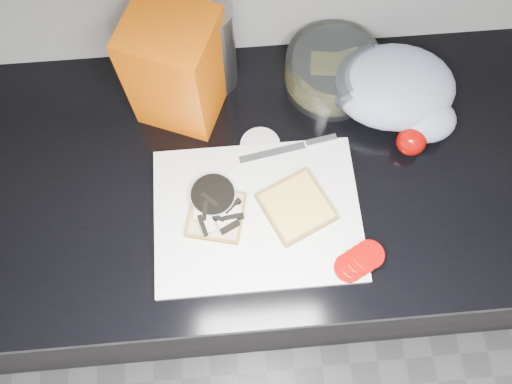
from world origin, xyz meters
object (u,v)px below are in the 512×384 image
at_px(glass_bowl, 332,71).
at_px(steel_canister, 213,48).
at_px(bread_bag, 177,69).
at_px(cutting_board, 257,214).

relative_size(glass_bowl, steel_canister, 0.92).
distance_m(bread_bag, steel_canister, 0.09).
relative_size(cutting_board, bread_bag, 1.62).
bearing_deg(steel_canister, glass_bowl, -6.37).
bearing_deg(glass_bowl, cutting_board, -121.96).
xyz_separation_m(cutting_board, glass_bowl, (0.18, 0.29, 0.03)).
relative_size(glass_bowl, bread_bag, 0.81).
xyz_separation_m(glass_bowl, bread_bag, (-0.32, -0.03, 0.08)).
relative_size(bread_bag, steel_canister, 1.14).
height_order(cutting_board, bread_bag, bread_bag).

